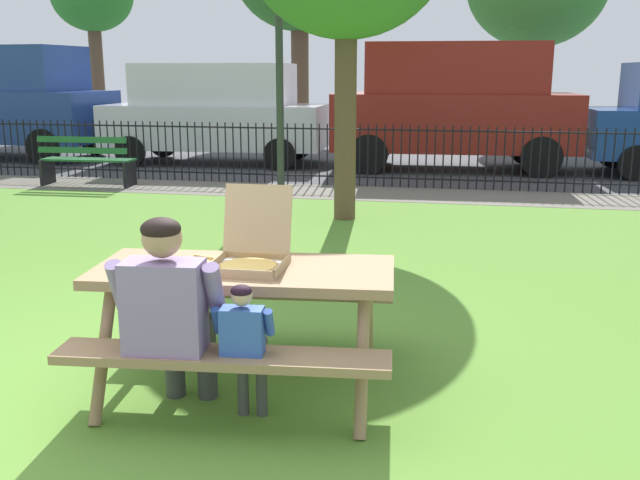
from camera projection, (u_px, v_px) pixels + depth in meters
name	position (u px, v px, depth m)	size (l,w,h in m)	color
ground	(221.00, 294.00, 6.29)	(28.00, 12.36, 0.02)	#609434
cobblestone_walkway	(332.00, 192.00, 11.51)	(28.00, 1.40, 0.01)	slate
street_asphalt	(367.00, 160.00, 15.68)	(28.00, 7.33, 0.01)	#424247
picnic_table_foreground	(245.00, 295.00, 4.29)	(1.93, 1.64, 0.79)	#997753
pizza_box_open	(251.00, 252.00, 4.25)	(0.43, 0.50, 0.47)	tan
pizza_slice_on_table	(198.00, 262.00, 4.35)	(0.26, 0.30, 0.02)	#EAD871
adult_at_table	(171.00, 310.00, 3.82)	(0.63, 0.62, 1.19)	#3D3D3D
child_at_table	(245.00, 341.00, 3.79)	(0.34, 0.33, 0.84)	#414141
iron_fence_streetside	(339.00, 155.00, 12.06)	(22.16, 0.03, 1.05)	black
park_bench_left	(87.00, 161.00, 12.09)	(1.61, 0.51, 0.85)	#215F30
lamp_post_walkway	(279.00, 41.00, 11.12)	(0.28, 0.28, 3.88)	#2D382D
parked_car_far_left	(4.00, 100.00, 15.80)	(4.81, 2.30, 2.46)	navy
parked_car_left	(216.00, 111.00, 14.90)	(4.67, 2.11, 2.08)	silver
parked_car_center	(454.00, 103.00, 13.91)	(4.80, 2.28, 2.46)	maroon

